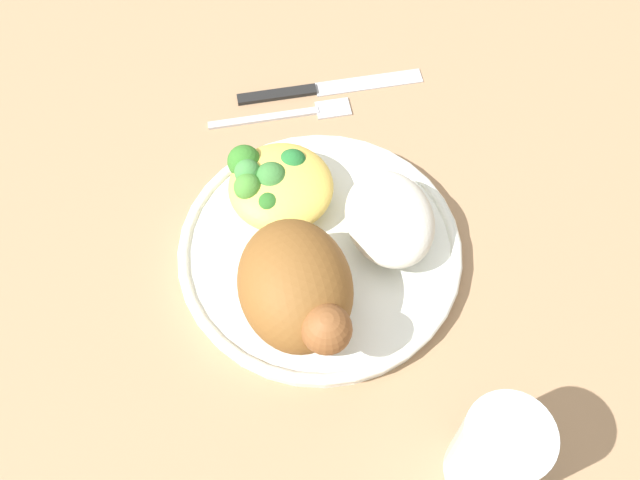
{
  "coord_description": "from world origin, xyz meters",
  "views": [
    {
      "loc": [
        0.31,
        -0.07,
        0.57
      ],
      "look_at": [
        0.0,
        0.0,
        0.03
      ],
      "focal_mm": 41.63,
      "sensor_mm": 36.0,
      "label": 1
    }
  ],
  "objects": [
    {
      "name": "ground_plane",
      "position": [
        0.0,
        0.0,
        0.0
      ],
      "size": [
        2.0,
        2.0,
        0.0
      ],
      "primitive_type": "plane",
      "color": "#A27E5A"
    },
    {
      "name": "plate",
      "position": [
        0.0,
        0.0,
        0.01
      ],
      "size": [
        0.25,
        0.25,
        0.02
      ],
      "color": "white",
      "rests_on": "ground_plane"
    },
    {
      "name": "roasted_chicken",
      "position": [
        0.05,
        -0.03,
        0.06
      ],
      "size": [
        0.12,
        0.09,
        0.08
      ],
      "color": "brown",
      "rests_on": "plate"
    },
    {
      "name": "rice_pile",
      "position": [
        -0.0,
        0.06,
        0.04
      ],
      "size": [
        0.1,
        0.07,
        0.05
      ],
      "primitive_type": "ellipsoid",
      "color": "white",
      "rests_on": "plate"
    },
    {
      "name": "mac_cheese_with_broccoli",
      "position": [
        -0.06,
        -0.03,
        0.04
      ],
      "size": [
        0.09,
        0.09,
        0.04
      ],
      "color": "#EDC656",
      "rests_on": "plate"
    },
    {
      "name": "fork",
      "position": [
        -0.16,
        0.01,
        0.0
      ],
      "size": [
        0.02,
        0.14,
        0.01
      ],
      "color": "#B2B2B7",
      "rests_on": "ground_plane"
    },
    {
      "name": "knife",
      "position": [
        -0.19,
        0.04,
        0.0
      ],
      "size": [
        0.02,
        0.19,
        0.01
      ],
      "color": "black",
      "rests_on": "ground_plane"
    },
    {
      "name": "water_glass",
      "position": [
        0.21,
        0.08,
        0.05
      ],
      "size": [
        0.06,
        0.06,
        0.09
      ],
      "primitive_type": "cylinder",
      "color": "silver",
      "rests_on": "ground_plane"
    }
  ]
}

